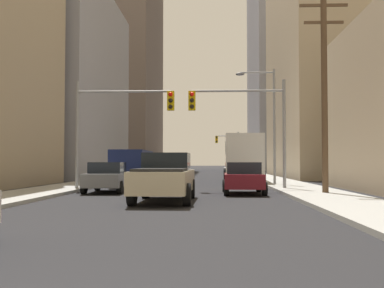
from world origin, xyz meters
name	(u,v)px	position (x,y,z in m)	size (l,w,h in m)	color
sidewalk_left	(137,175)	(-6.59, 50.00, 0.07)	(3.07, 160.00, 0.15)	#9E9E99
sidewalk_right	(256,175)	(6.59, 50.00, 0.07)	(3.07, 160.00, 0.15)	#9E9E99
city_bus	(243,157)	(4.08, 33.78, 1.93)	(2.89, 11.58, 3.40)	silver
pickup_truck_beige	(165,177)	(-0.08, 16.11, 0.93)	(2.20, 5.44, 1.90)	#C6B793
cargo_van_navy	(132,166)	(-3.26, 27.33, 1.29)	(2.16, 5.23, 2.26)	#141E4C
sedan_maroon	(243,178)	(3.26, 20.67, 0.77)	(1.95, 4.25, 1.52)	maroon
sedan_grey	(108,177)	(-3.49, 21.48, 0.77)	(1.95, 4.24, 1.52)	slate
sedan_silver	(149,171)	(-3.49, 36.85, 0.77)	(1.95, 4.24, 1.52)	#B7BABF
sedan_green	(162,169)	(-3.42, 46.73, 0.77)	(1.95, 4.26, 1.52)	#195938
traffic_signal_near_left	(120,115)	(-3.27, 23.43, 4.12)	(5.44, 0.44, 6.00)	gray
traffic_signal_near_right	(241,114)	(3.35, 23.43, 4.11)	(5.27, 0.44, 6.00)	gray
traffic_signal_far_right	(228,145)	(4.19, 67.43, 4.03)	(3.47, 0.44, 6.00)	gray
utility_pole_right	(324,87)	(6.90, 19.57, 4.95)	(2.20, 0.28, 9.35)	brown
street_lamp_right	(268,115)	(5.34, 28.17, 4.56)	(2.54, 0.32, 7.50)	gray
building_left_far_tower	(118,22)	(-16.60, 88.84, 29.10)	(14.88, 27.85, 58.20)	#66564C
building_right_far_highrise	(305,22)	(19.58, 87.26, 28.10)	(20.20, 26.00, 56.21)	#93939E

